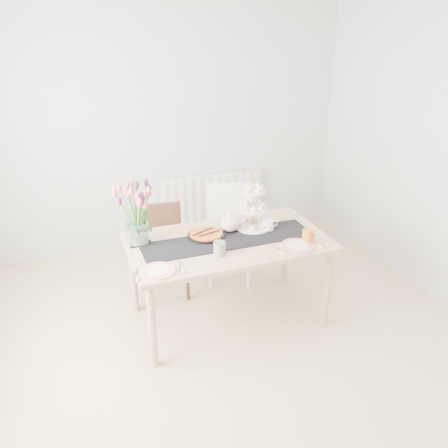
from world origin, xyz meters
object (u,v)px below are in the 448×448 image
object	(u,v)px
cream_jug	(268,225)
mug_grey	(219,249)
cake_stand	(253,214)
radiator	(211,200)
mug_orange	(308,236)
tart_tin	(206,235)
dining_table	(228,249)
plate_left	(158,271)
teapot	(230,223)
chair_white	(231,225)
tulip_vase	(136,205)
chair_brown	(162,243)
plate_right	(297,246)

from	to	relation	value
cream_jug	mug_grey	bearing A→B (deg)	-146.91
cake_stand	radiator	bearing A→B (deg)	85.11
mug_grey	mug_orange	world-z (taller)	mug_grey
mug_orange	cream_jug	bearing A→B (deg)	94.14
radiator	tart_tin	world-z (taller)	tart_tin
dining_table	plate_left	bearing A→B (deg)	-155.42
cream_jug	mug_grey	distance (m)	0.60
cake_stand	teapot	world-z (taller)	cake_stand
chair_white	cake_stand	size ratio (longest dim) A/B	2.05
tart_tin	plate_left	world-z (taller)	tart_tin
teapot	mug_grey	world-z (taller)	teapot
teapot	tart_tin	size ratio (longest dim) A/B	0.85
cream_jug	mug_orange	size ratio (longest dim) A/B	0.90
tulip_vase	mug_orange	world-z (taller)	tulip_vase
chair_brown	plate_left	size ratio (longest dim) A/B	3.32
chair_white	cream_jug	bearing A→B (deg)	-58.26
tulip_vase	plate_right	xyz separation A→B (m)	(1.15, -0.50, -0.32)
cake_stand	teapot	xyz separation A→B (m)	(-0.21, -0.00, -0.05)
mug_grey	teapot	bearing A→B (deg)	25.48
chair_brown	tulip_vase	distance (m)	0.80
radiator	chair_white	distance (m)	0.94
chair_brown	cake_stand	world-z (taller)	cake_stand
chair_brown	cake_stand	distance (m)	0.95
chair_white	mug_orange	size ratio (longest dim) A/B	8.76
dining_table	chair_brown	size ratio (longest dim) A/B	1.93
cake_stand	plate_left	size ratio (longest dim) A/B	1.83
chair_brown	mug_orange	bearing A→B (deg)	-38.15
chair_brown	plate_right	distance (m)	1.33
mug_grey	plate_left	bearing A→B (deg)	157.12
chair_white	mug_orange	distance (m)	1.01
chair_white	teapot	xyz separation A→B (m)	(-0.22, -0.53, 0.28)
chair_brown	tulip_vase	size ratio (longest dim) A/B	1.38
dining_table	teapot	bearing A→B (deg)	63.10
radiator	dining_table	world-z (taller)	same
mug_grey	plate_left	size ratio (longest dim) A/B	0.43
tart_tin	mug_orange	world-z (taller)	mug_orange
chair_white	cake_stand	distance (m)	0.63
plate_right	tart_tin	bearing A→B (deg)	146.27
teapot	cream_jug	distance (m)	0.32
tulip_vase	tart_tin	xyz separation A→B (m)	(0.54, -0.09, -0.31)
tulip_vase	tart_tin	size ratio (longest dim) A/B	2.00
tart_tin	radiator	bearing A→B (deg)	69.55
radiator	teapot	xyz separation A→B (m)	(-0.34, -1.46, 0.38)
dining_table	mug_orange	bearing A→B (deg)	-23.37
mug_orange	plate_left	xyz separation A→B (m)	(-1.23, -0.04, -0.05)
chair_white	tart_tin	xyz separation A→B (m)	(-0.44, -0.56, 0.22)
mug_grey	plate_left	distance (m)	0.50
chair_white	mug_grey	world-z (taller)	chair_white
plate_right	chair_brown	bearing A→B (deg)	132.18
radiator	cake_stand	bearing A→B (deg)	-94.89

